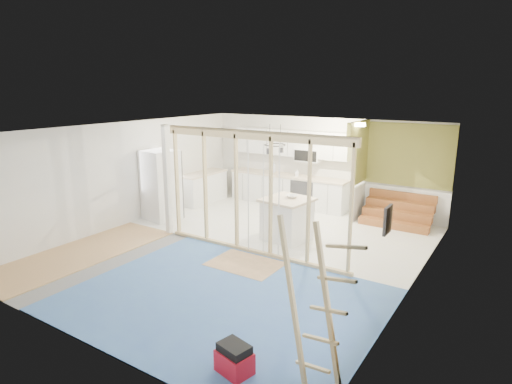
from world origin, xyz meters
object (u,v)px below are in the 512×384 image
Objects in this scene: island at (287,220)px; toolbox at (234,360)px; fridge at (161,186)px; ladder at (315,308)px.

island is 2.31× the size of toolbox.
fridge is at bearing -166.12° from island.
ladder reaches higher than toolbox.
fridge is 3.58m from island.
fridge is 0.92× the size of ladder.
island is at bearing 14.35° from fridge.
ladder is (0.91, 0.28, 0.84)m from toolbox.
fridge is 3.81× the size of toolbox.
ladder is (6.18, -3.80, 0.11)m from fridge.
toolbox is (1.74, -4.50, -0.30)m from island.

